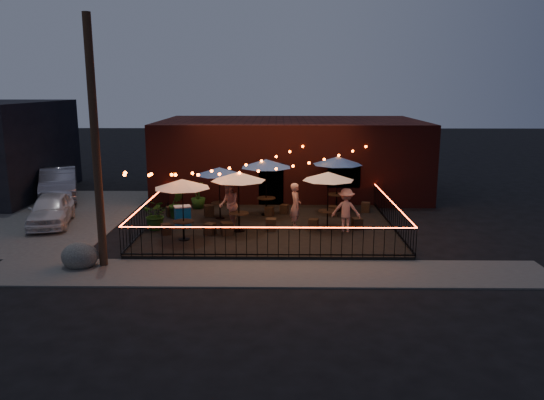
# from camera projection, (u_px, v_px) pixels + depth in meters

# --- Properties ---
(ground) EXTENTS (110.00, 110.00, 0.00)m
(ground) POSITION_uv_depth(u_px,v_px,m) (269.00, 244.00, 19.96)
(ground) COLOR black
(ground) RESTS_ON ground
(patio) EXTENTS (10.00, 8.00, 0.15)m
(patio) POSITION_uv_depth(u_px,v_px,m) (270.00, 228.00, 21.90)
(patio) COLOR black
(patio) RESTS_ON ground
(sidewalk) EXTENTS (18.00, 2.50, 0.05)m
(sidewalk) POSITION_uv_depth(u_px,v_px,m) (267.00, 273.00, 16.78)
(sidewalk) COLOR #464441
(sidewalk) RESTS_ON ground
(parking_lot) EXTENTS (11.00, 12.00, 0.02)m
(parking_lot) POSITION_uv_depth(u_px,v_px,m) (6.00, 217.00, 24.02)
(parking_lot) COLOR #464441
(parking_lot) RESTS_ON ground
(brick_building) EXTENTS (14.00, 8.00, 4.00)m
(brick_building) POSITION_uv_depth(u_px,v_px,m) (290.00, 156.00, 29.28)
(brick_building) COLOR black
(brick_building) RESTS_ON ground
(utility_pole) EXTENTS (0.26, 0.26, 8.00)m
(utility_pole) POSITION_uv_depth(u_px,v_px,m) (96.00, 145.00, 16.64)
(utility_pole) COLOR #342215
(utility_pole) RESTS_ON ground
(fence_front) EXTENTS (10.00, 0.04, 1.04)m
(fence_front) POSITION_uv_depth(u_px,v_px,m) (268.00, 242.00, 17.86)
(fence_front) COLOR black
(fence_front) RESTS_ON patio
(fence_left) EXTENTS (0.04, 8.00, 1.04)m
(fence_left) POSITION_uv_depth(u_px,v_px,m) (149.00, 214.00, 21.84)
(fence_left) COLOR black
(fence_left) RESTS_ON patio
(fence_right) EXTENTS (0.04, 8.00, 1.04)m
(fence_right) POSITION_uv_depth(u_px,v_px,m) (392.00, 214.00, 21.71)
(fence_right) COLOR black
(fence_right) RESTS_ON patio
(festoon_lights) EXTENTS (10.02, 8.72, 1.32)m
(festoon_lights) POSITION_uv_depth(u_px,v_px,m) (244.00, 171.00, 21.10)
(festoon_lights) COLOR #F43F06
(festoon_lights) RESTS_ON ground
(cafe_table_0) EXTENTS (2.41, 2.41, 2.32)m
(cafe_table_0) POSITION_uv_depth(u_px,v_px,m) (182.00, 184.00, 19.52)
(cafe_table_0) COLOR black
(cafe_table_0) RESTS_ON patio
(cafe_table_1) EXTENTS (2.70, 2.70, 2.25)m
(cafe_table_1) POSITION_uv_depth(u_px,v_px,m) (219.00, 172.00, 22.74)
(cafe_table_1) COLOR black
(cafe_table_1) RESTS_ON patio
(cafe_table_2) EXTENTS (2.59, 2.59, 2.39)m
(cafe_table_2) POSITION_uv_depth(u_px,v_px,m) (238.00, 177.00, 20.67)
(cafe_table_2) COLOR black
(cafe_table_2) RESTS_ON patio
(cafe_table_3) EXTENTS (2.96, 2.96, 2.51)m
(cafe_table_3) POSITION_uv_depth(u_px,v_px,m) (266.00, 164.00, 23.33)
(cafe_table_3) COLOR black
(cafe_table_3) RESTS_ON patio
(cafe_table_4) EXTENTS (2.34, 2.34, 2.31)m
(cafe_table_4) POSITION_uv_depth(u_px,v_px,m) (328.00, 177.00, 21.16)
(cafe_table_4) COLOR black
(cafe_table_4) RESTS_ON patio
(cafe_table_5) EXTENTS (2.89, 2.89, 2.53)m
(cafe_table_5) POSITION_uv_depth(u_px,v_px,m) (338.00, 161.00, 24.09)
(cafe_table_5) COLOR black
(cafe_table_5) RESTS_ON patio
(bistro_chair_0) EXTENTS (0.46, 0.46, 0.42)m
(bistro_chair_0) POSITION_uv_depth(u_px,v_px,m) (166.00, 229.00, 20.64)
(bistro_chair_0) COLOR black
(bistro_chair_0) RESTS_ON patio
(bistro_chair_1) EXTENTS (0.49, 0.49, 0.45)m
(bistro_chair_1) POSITION_uv_depth(u_px,v_px,m) (210.00, 229.00, 20.58)
(bistro_chair_1) COLOR black
(bistro_chair_1) RESTS_ON patio
(bistro_chair_2) EXTENTS (0.47, 0.47, 0.43)m
(bistro_chair_2) POSITION_uv_depth(u_px,v_px,m) (170.00, 211.00, 23.53)
(bistro_chair_2) COLOR black
(bistro_chair_2) RESTS_ON patio
(bistro_chair_3) EXTENTS (0.51, 0.51, 0.49)m
(bistro_chair_3) POSITION_uv_depth(u_px,v_px,m) (209.00, 211.00, 23.54)
(bistro_chair_3) COLOR black
(bistro_chair_3) RESTS_ON patio
(bistro_chair_4) EXTENTS (0.54, 0.54, 0.51)m
(bistro_chair_4) POSITION_uv_depth(u_px,v_px,m) (227.00, 229.00, 20.55)
(bistro_chair_4) COLOR black
(bistro_chair_4) RESTS_ON patio
(bistro_chair_5) EXTENTS (0.42, 0.42, 0.48)m
(bistro_chair_5) POSITION_uv_depth(u_px,v_px,m) (271.00, 224.00, 21.21)
(bistro_chair_5) COLOR black
(bistro_chair_5) RESTS_ON patio
(bistro_chair_6) EXTENTS (0.43, 0.43, 0.41)m
(bistro_chair_6) POSITION_uv_depth(u_px,v_px,m) (269.00, 212.00, 23.53)
(bistro_chair_6) COLOR black
(bistro_chair_6) RESTS_ON patio
(bistro_chair_7) EXTENTS (0.44, 0.44, 0.42)m
(bistro_chair_7) POSITION_uv_depth(u_px,v_px,m) (284.00, 209.00, 23.97)
(bistro_chair_7) COLOR black
(bistro_chair_7) RESTS_ON patio
(bistro_chair_8) EXTENTS (0.44, 0.44, 0.43)m
(bistro_chair_8) POSITION_uv_depth(u_px,v_px,m) (313.00, 224.00, 21.32)
(bistro_chair_8) COLOR black
(bistro_chair_8) RESTS_ON patio
(bistro_chair_9) EXTENTS (0.45, 0.45, 0.46)m
(bistro_chair_9) POSITION_uv_depth(u_px,v_px,m) (357.00, 224.00, 21.38)
(bistro_chair_9) COLOR black
(bistro_chair_9) RESTS_ON patio
(bistro_chair_10) EXTENTS (0.42, 0.42, 0.43)m
(bistro_chair_10) POSITION_uv_depth(u_px,v_px,m) (333.00, 211.00, 23.62)
(bistro_chair_10) COLOR black
(bistro_chair_10) RESTS_ON patio
(bistro_chair_11) EXTENTS (0.46, 0.46, 0.45)m
(bistro_chair_11) POSITION_uv_depth(u_px,v_px,m) (366.00, 207.00, 24.27)
(bistro_chair_11) COLOR black
(bistro_chair_11) RESTS_ON patio
(patron_a) EXTENTS (0.50, 0.72, 1.86)m
(patron_a) POSITION_uv_depth(u_px,v_px,m) (296.00, 206.00, 21.40)
(patron_a) COLOR tan
(patron_a) RESTS_ON patio
(patron_b) EXTENTS (0.93, 1.09, 1.97)m
(patron_b) POSITION_uv_depth(u_px,v_px,m) (229.00, 204.00, 21.38)
(patron_b) COLOR tan
(patron_b) RESTS_ON patio
(patron_c) EXTENTS (1.23, 0.85, 1.75)m
(patron_c) POSITION_uv_depth(u_px,v_px,m) (346.00, 210.00, 20.89)
(patron_c) COLOR #DDB58C
(patron_c) RESTS_ON patio
(potted_shrub_a) EXTENTS (1.30, 1.19, 1.25)m
(potted_shrub_a) POSITION_uv_depth(u_px,v_px,m) (156.00, 215.00, 21.24)
(potted_shrub_a) COLOR #18330D
(potted_shrub_a) RESTS_ON patio
(potted_shrub_b) EXTENTS (0.85, 0.77, 1.27)m
(potted_shrub_b) POSITION_uv_depth(u_px,v_px,m) (177.00, 204.00, 23.15)
(potted_shrub_b) COLOR #1A360F
(potted_shrub_b) RESTS_ON patio
(potted_shrub_c) EXTENTS (0.88, 0.88, 1.21)m
(potted_shrub_c) POSITION_uv_depth(u_px,v_px,m) (198.00, 196.00, 24.95)
(potted_shrub_c) COLOR #13380C
(potted_shrub_c) RESTS_ON patio
(cooler) EXTENTS (0.78, 0.67, 0.87)m
(cooler) POSITION_uv_depth(u_px,v_px,m) (183.00, 216.00, 21.74)
(cooler) COLOR #0B519E
(cooler) RESTS_ON patio
(boulder) EXTENTS (1.08, 0.94, 0.80)m
(boulder) POSITION_uv_depth(u_px,v_px,m) (80.00, 256.00, 17.24)
(boulder) COLOR #3F3E3A
(boulder) RESTS_ON ground
(car_white) EXTENTS (2.44, 4.17, 1.33)m
(car_white) POSITION_uv_depth(u_px,v_px,m) (51.00, 210.00, 22.54)
(car_white) COLOR silver
(car_white) RESTS_ON ground
(car_silver) EXTENTS (3.38, 5.28, 1.64)m
(car_silver) POSITION_uv_depth(u_px,v_px,m) (59.00, 184.00, 27.56)
(car_silver) COLOR gray
(car_silver) RESTS_ON ground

